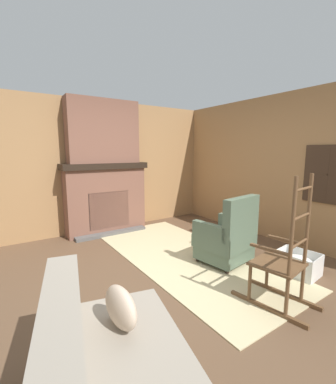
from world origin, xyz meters
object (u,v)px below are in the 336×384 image
Objects in this scene: storage_case at (117,159)px; armchair at (227,239)px; rocking_chair at (282,264)px; sofa_segment at (112,377)px; oil_lamp_vase at (87,158)px; firewood_stack at (206,229)px; laundry_basket at (298,263)px.

armchair is at bearing 14.33° from storage_case.
rocking_chair reaches higher than sofa_segment.
oil_lamp_vase is at bearing 6.03° from rocking_chair.
armchair is 1.39m from firewood_stack.
storage_case reaches higher than firewood_stack.
armchair is 0.70× the size of sofa_segment.
storage_case is (-3.41, -0.31, 0.97)m from rocking_chair.
rocking_chair is 2.43m from firewood_stack.
laundry_basket is (0.75, 0.52, -0.21)m from armchair.
laundry_basket is 2.13× the size of storage_case.
oil_lamp_vase is 0.60m from storage_case.
storage_case is (-3.14, -1.13, 1.27)m from laundry_basket.
oil_lamp_vase reaches higher than rocking_chair.
rocking_chair is 2.60× the size of laundry_basket.
firewood_stack is at bearing 57.27° from oil_lamp_vase.
oil_lamp_vase reaches higher than armchair.
oil_lamp_vase is 1.20× the size of storage_case.
rocking_chair is 0.97× the size of sofa_segment.
storage_case is at bearing 5.73° from armchair.
storage_case is 4.04m from sofa_segment.
sofa_segment is at bearing 85.28° from rocking_chair.
armchair is at bearing -25.31° from rocking_chair.
laundry_basket is 3.82m from oil_lamp_vase.
rocking_chair reaches higher than laundry_basket.
sofa_segment reaches higher than laundry_basket.
oil_lamp_vase is at bearing -151.16° from laundry_basket.
rocking_chair is 2.71× the size of firewood_stack.
firewood_stack is 3.70m from sofa_segment.
storage_case is 0.18× the size of sofa_segment.
oil_lamp_vase is (-3.41, -0.92, 1.02)m from rocking_chair.
rocking_chair is 3.68m from oil_lamp_vase.
sofa_segment is (0.14, -1.88, -0.15)m from rocking_chair.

